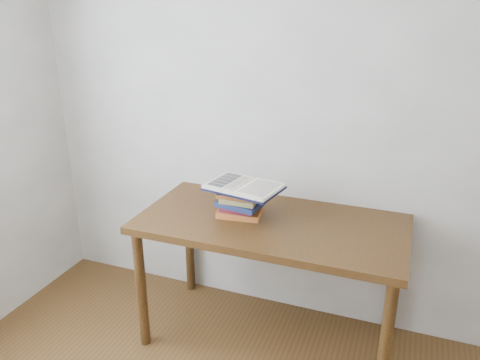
% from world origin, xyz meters
% --- Properties ---
extents(room_shell, '(3.54, 3.54, 2.62)m').
position_xyz_m(room_shell, '(-0.08, 0.01, 1.63)').
color(room_shell, silver).
rests_on(room_shell, ground).
extents(desk, '(1.49, 0.74, 0.80)m').
position_xyz_m(desk, '(-0.06, 1.38, 0.70)').
color(desk, '#493112').
rests_on(desk, ground).
extents(book_stack, '(0.27, 0.22, 0.18)m').
position_xyz_m(book_stack, '(-0.25, 1.38, 0.89)').
color(book_stack, '#A35325').
rests_on(book_stack, desk).
extents(open_book, '(0.44, 0.34, 0.03)m').
position_xyz_m(open_book, '(-0.22, 1.35, 0.99)').
color(open_book, black).
rests_on(open_book, book_stack).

